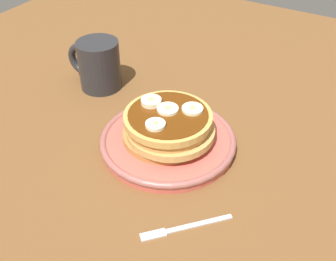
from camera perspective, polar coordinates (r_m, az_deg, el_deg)
name	(u,v)px	position (r cm, az deg, el deg)	size (l,w,h in cm)	color
ground_plane	(168,152)	(69.31, 0.00, -3.08)	(140.00, 140.00, 3.00)	brown
plate	(168,141)	(67.64, 0.00, -1.44)	(22.74, 22.74, 1.98)	#CC594C
pancake_stack	(167,126)	(65.75, -0.10, 0.61)	(15.35, 14.58, 4.96)	#AE753C
banana_slice_0	(168,109)	(64.96, -0.04, 3.00)	(3.52, 3.52, 0.71)	#ECEBC1
banana_slice_1	(151,102)	(66.50, -2.38, 4.08)	(3.40, 3.40, 1.08)	beige
banana_slice_2	(157,126)	(61.44, -1.54, 0.70)	(3.13, 3.13, 0.82)	#F2EAC5
banana_slice_3	(192,109)	(65.10, 3.47, 3.01)	(3.49, 3.49, 0.73)	#EDEAB4
coffee_mug	(98,64)	(82.50, -9.88, 9.24)	(12.00, 8.29, 9.84)	#262628
fork	(181,228)	(55.99, 1.88, -13.52)	(9.56, 10.19, 0.50)	silver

